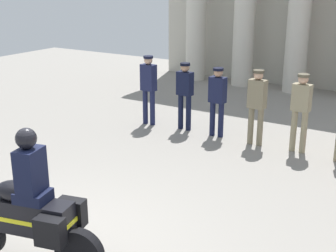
{
  "coord_description": "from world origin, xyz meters",
  "views": [
    {
      "loc": [
        4.33,
        -3.97,
        3.62
      ],
      "look_at": [
        0.29,
        2.53,
        1.15
      ],
      "focal_mm": 49.65,
      "sensor_mm": 36.0,
      "label": 1
    }
  ],
  "objects_px": {
    "officer_in_row_3": "(257,101)",
    "officer_in_row_4": "(301,107)",
    "officer_in_row_1": "(185,91)",
    "officer_in_row_0": "(149,84)",
    "motorcycle_with_rider": "(31,211)",
    "officer_in_row_2": "(217,97)"
  },
  "relations": [
    {
      "from": "officer_in_row_3",
      "to": "motorcycle_with_rider",
      "type": "distance_m",
      "value": 5.91
    },
    {
      "from": "officer_in_row_2",
      "to": "officer_in_row_3",
      "type": "relative_size",
      "value": 0.96
    },
    {
      "from": "officer_in_row_4",
      "to": "officer_in_row_1",
      "type": "bearing_deg",
      "value": 4.54
    },
    {
      "from": "officer_in_row_0",
      "to": "officer_in_row_3",
      "type": "relative_size",
      "value": 1.03
    },
    {
      "from": "officer_in_row_0",
      "to": "officer_in_row_4",
      "type": "bearing_deg",
      "value": -173.59
    },
    {
      "from": "officer_in_row_4",
      "to": "motorcycle_with_rider",
      "type": "relative_size",
      "value": 0.83
    },
    {
      "from": "officer_in_row_0",
      "to": "officer_in_row_1",
      "type": "xyz_separation_m",
      "value": [
        0.99,
        0.11,
        -0.06
      ]
    },
    {
      "from": "officer_in_row_3",
      "to": "officer_in_row_4",
      "type": "height_order",
      "value": "officer_in_row_4"
    },
    {
      "from": "officer_in_row_0",
      "to": "officer_in_row_2",
      "type": "xyz_separation_m",
      "value": [
        1.89,
        0.06,
        -0.07
      ]
    },
    {
      "from": "officer_in_row_2",
      "to": "officer_in_row_4",
      "type": "relative_size",
      "value": 0.96
    },
    {
      "from": "officer_in_row_3",
      "to": "officer_in_row_0",
      "type": "bearing_deg",
      "value": 5.61
    },
    {
      "from": "officer_in_row_0",
      "to": "officer_in_row_1",
      "type": "distance_m",
      "value": 1.0
    },
    {
      "from": "officer_in_row_3",
      "to": "officer_in_row_1",
      "type": "bearing_deg",
      "value": 2.38
    },
    {
      "from": "officer_in_row_0",
      "to": "officer_in_row_2",
      "type": "relative_size",
      "value": 1.07
    },
    {
      "from": "motorcycle_with_rider",
      "to": "officer_in_row_1",
      "type": "bearing_deg",
      "value": -92.0
    },
    {
      "from": "officer_in_row_1",
      "to": "officer_in_row_4",
      "type": "distance_m",
      "value": 2.85
    },
    {
      "from": "officer_in_row_0",
      "to": "officer_in_row_1",
      "type": "relative_size",
      "value": 1.06
    },
    {
      "from": "officer_in_row_0",
      "to": "motorcycle_with_rider",
      "type": "height_order",
      "value": "motorcycle_with_rider"
    },
    {
      "from": "officer_in_row_4",
      "to": "motorcycle_with_rider",
      "type": "distance_m",
      "value": 6.15
    },
    {
      "from": "officer_in_row_2",
      "to": "officer_in_row_3",
      "type": "height_order",
      "value": "officer_in_row_3"
    },
    {
      "from": "officer_in_row_4",
      "to": "officer_in_row_0",
      "type": "bearing_deg",
      "value": 6.41
    },
    {
      "from": "officer_in_row_1",
      "to": "officer_in_row_3",
      "type": "distance_m",
      "value": 1.89
    }
  ]
}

